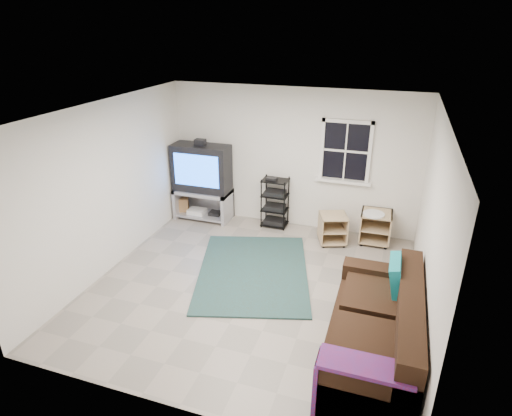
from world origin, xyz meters
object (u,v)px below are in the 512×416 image
(side_table_left, at_px, (332,227))
(sofa, at_px, (377,332))
(tv_unit, at_px, (202,176))
(av_rack, at_px, (275,205))
(side_table_right, at_px, (375,224))

(side_table_left, bearing_deg, sofa, -70.68)
(tv_unit, relative_size, side_table_left, 2.76)
(av_rack, bearing_deg, sofa, -55.12)
(side_table_left, bearing_deg, av_rack, 164.97)
(side_table_left, height_order, side_table_right, side_table_right)
(av_rack, relative_size, side_table_right, 1.61)
(tv_unit, distance_m, side_table_right, 3.35)
(av_rack, xyz_separation_m, side_table_left, (1.15, -0.31, -0.13))
(sofa, bearing_deg, tv_unit, 140.57)
(av_rack, height_order, sofa, sofa)
(tv_unit, height_order, side_table_left, tv_unit)
(av_rack, bearing_deg, side_table_right, -1.77)
(tv_unit, relative_size, side_table_right, 2.68)
(tv_unit, bearing_deg, sofa, -39.43)
(side_table_left, bearing_deg, tv_unit, 175.37)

